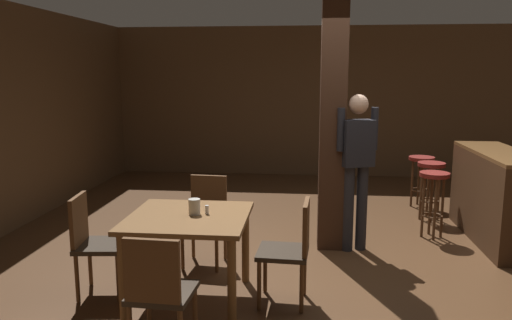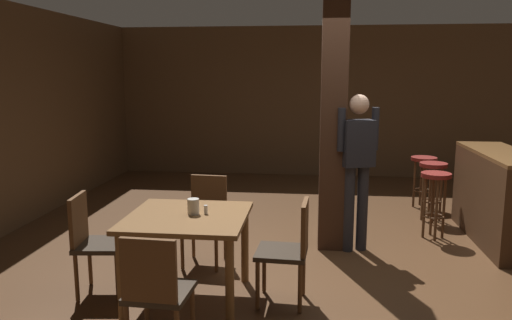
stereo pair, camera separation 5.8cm
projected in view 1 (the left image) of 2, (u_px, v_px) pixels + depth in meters
name	position (u px, v px, depth m)	size (l,w,h in m)	color
ground_plane	(336.00, 260.00, 5.25)	(10.80, 10.80, 0.00)	#4C301C
wall_back	(325.00, 102.00, 9.41)	(8.00, 0.10, 2.80)	brown
pillar	(333.00, 123.00, 5.43)	(0.28, 0.28, 2.80)	#382114
dining_table	(189.00, 229.00, 4.23)	(1.00, 1.00, 0.76)	brown
chair_east	(292.00, 246.00, 4.19)	(0.44, 0.44, 0.89)	#2D2319
chair_west	(93.00, 239.00, 4.36)	(0.46, 0.46, 0.89)	#2D2319
chair_north	(206.00, 215.00, 5.10)	(0.45, 0.45, 0.89)	#2D2319
chair_south	(159.00, 289.00, 3.36)	(0.44, 0.44, 0.89)	#2D2319
napkin_cup	(194.00, 207.00, 4.22)	(0.10, 0.10, 0.13)	beige
salt_shaker	(207.00, 210.00, 4.23)	(0.03, 0.03, 0.08)	silver
standing_person	(357.00, 161.00, 5.39)	(0.47, 0.30, 1.72)	black
bar_counter	(490.00, 195.00, 5.79)	(0.56, 1.77, 1.06)	brown
bar_stool_near	(434.00, 189.00, 5.88)	(0.34, 0.34, 0.79)	maroon
bar_stool_mid	(431.00, 177.00, 6.59)	(0.35, 0.35, 0.78)	maroon
bar_stool_far	(421.00, 169.00, 7.25)	(0.36, 0.36, 0.74)	maroon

